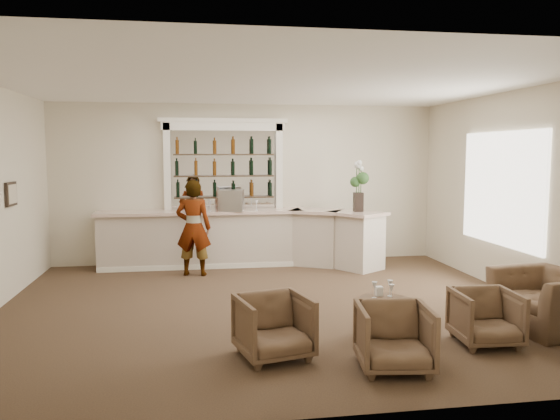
# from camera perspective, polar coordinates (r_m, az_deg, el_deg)

# --- Properties ---
(ground) EXTENTS (8.00, 8.00, 0.00)m
(ground) POSITION_cam_1_polar(r_m,az_deg,el_deg) (8.32, -0.92, -10.03)
(ground) COLOR brown
(ground) RESTS_ON ground
(room_shell) EXTENTS (8.04, 7.02, 3.32)m
(room_shell) POSITION_cam_1_polar(r_m,az_deg,el_deg) (8.72, -0.54, 6.28)
(room_shell) COLOR beige
(room_shell) RESTS_ON ground
(bar_counter) EXTENTS (5.72, 1.80, 1.14)m
(bar_counter) POSITION_cam_1_polar(r_m,az_deg,el_deg) (11.09, -3.94, -2.95)
(bar_counter) COLOR beige
(bar_counter) RESTS_ON ground
(back_bar_alcove) EXTENTS (2.64, 0.25, 3.00)m
(back_bar_alcove) POSITION_cam_1_polar(r_m,az_deg,el_deg) (11.35, -5.88, 4.63)
(back_bar_alcove) COLOR white
(back_bar_alcove) RESTS_ON ground
(cocktail_table) EXTENTS (0.62, 0.62, 0.50)m
(cocktail_table) POSITION_cam_1_polar(r_m,az_deg,el_deg) (7.02, 10.81, -11.05)
(cocktail_table) COLOR #4A3320
(cocktail_table) RESTS_ON ground
(sommelier) EXTENTS (0.73, 0.55, 1.80)m
(sommelier) POSITION_cam_1_polar(r_m,az_deg,el_deg) (10.32, -9.03, -1.85)
(sommelier) COLOR gray
(sommelier) RESTS_ON ground
(armchair_left) EXTENTS (0.92, 0.94, 0.71)m
(armchair_left) POSITION_cam_1_polar(r_m,az_deg,el_deg) (6.25, -0.65, -12.09)
(armchair_left) COLOR brown
(armchair_left) RESTS_ON ground
(armchair_center) EXTENTS (0.84, 0.86, 0.70)m
(armchair_center) POSITION_cam_1_polar(r_m,az_deg,el_deg) (6.05, 11.84, -12.89)
(armchair_center) COLOR brown
(armchair_center) RESTS_ON ground
(armchair_right) EXTENTS (0.76, 0.78, 0.66)m
(armchair_right) POSITION_cam_1_polar(r_m,az_deg,el_deg) (7.11, 20.71, -10.44)
(armchair_right) COLOR brown
(armchair_right) RESTS_ON ground
(armchair_far) EXTENTS (1.20, 1.32, 0.76)m
(armchair_far) POSITION_cam_1_polar(r_m,az_deg,el_deg) (8.00, 26.08, -8.50)
(armchair_far) COLOR brown
(armchair_far) RESTS_ON ground
(espresso_machine) EXTENTS (0.55, 0.49, 0.42)m
(espresso_machine) POSITION_cam_1_polar(r_m,az_deg,el_deg) (10.91, -5.12, 1.00)
(espresso_machine) COLOR silver
(espresso_machine) RESTS_ON bar_counter
(flower_vase) EXTENTS (0.26, 0.26, 1.00)m
(flower_vase) POSITION_cam_1_polar(r_m,az_deg,el_deg) (10.85, 8.21, 2.80)
(flower_vase) COLOR black
(flower_vase) RESTS_ON bar_counter
(wine_glass_bar_left) EXTENTS (0.07, 0.07, 0.21)m
(wine_glass_bar_left) POSITION_cam_1_polar(r_m,az_deg,el_deg) (11.02, -2.48, 0.52)
(wine_glass_bar_left) COLOR white
(wine_glass_bar_left) RESTS_ON bar_counter
(wine_glass_bar_right) EXTENTS (0.07, 0.07, 0.21)m
(wine_glass_bar_right) POSITION_cam_1_polar(r_m,az_deg,el_deg) (10.94, -7.32, 0.43)
(wine_glass_bar_right) COLOR white
(wine_glass_bar_right) RESTS_ON bar_counter
(wine_glass_tbl_a) EXTENTS (0.07, 0.07, 0.21)m
(wine_glass_tbl_a) POSITION_cam_1_polar(r_m,az_deg,el_deg) (6.92, 9.83, -8.25)
(wine_glass_tbl_a) COLOR white
(wine_glass_tbl_a) RESTS_ON cocktail_table
(wine_glass_tbl_b) EXTENTS (0.07, 0.07, 0.21)m
(wine_glass_tbl_b) POSITION_cam_1_polar(r_m,az_deg,el_deg) (7.03, 11.41, -8.04)
(wine_glass_tbl_b) COLOR white
(wine_glass_tbl_b) RESTS_ON cocktail_table
(wine_glass_tbl_c) EXTENTS (0.07, 0.07, 0.21)m
(wine_glass_tbl_c) POSITION_cam_1_polar(r_m,az_deg,el_deg) (6.82, 11.56, -8.48)
(wine_glass_tbl_c) COLOR white
(wine_glass_tbl_c) RESTS_ON cocktail_table
(napkin_holder) EXTENTS (0.08, 0.08, 0.12)m
(napkin_holder) POSITION_cam_1_polar(r_m,az_deg,el_deg) (7.06, 10.31, -8.34)
(napkin_holder) COLOR white
(napkin_holder) RESTS_ON cocktail_table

